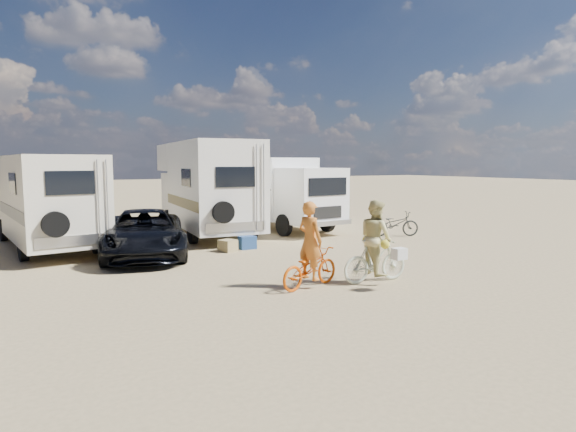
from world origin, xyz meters
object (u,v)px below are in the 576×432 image
dark_suv (145,233)px  cooler (247,243)px  bike_parked (395,224)px  box_truck (278,193)px  bike_man (310,268)px  rv_main (206,189)px  rv_left (45,202)px  rider_woman (376,245)px  bike_woman (375,260)px  rider_man (310,249)px  crate (228,246)px

dark_suv → cooler: size_ratio=9.57×
bike_parked → dark_suv: bearing=110.7°
box_truck → bike_man: (-3.94, -8.76, -1.01)m
rv_main → dark_suv: (-3.12, -3.38, -1.05)m
rv_left → dark_suv: bearing=-60.0°
box_truck → rider_woman: bearing=-110.2°
rv_left → dark_suv: rv_left is taller
rv_left → cooler: bearing=-40.0°
dark_suv → cooler: 3.15m
bike_woman → bike_parked: bearing=-41.1°
rider_man → crate: (0.09, 4.88, -0.67)m
bike_man → rider_man: size_ratio=0.97×
cooler → bike_woman: bearing=-79.5°
rv_main → box_truck: size_ratio=1.10×
rider_man → bike_parked: rider_man is taller
rider_man → rider_woman: bearing=-117.9°
rv_left → rider_man: 9.77m
box_truck → cooler: bearing=-135.2°
crate → rider_man: bearing=-91.1°
bike_man → rider_man: 0.42m
rv_main → bike_parked: size_ratio=4.00×
rv_left → box_truck: bearing=-5.6°
rv_main → bike_parked: bearing=-30.0°
bike_parked → crate: bearing=113.5°
rv_main → rider_woman: (0.71, -9.10, -0.87)m
bike_woman → rider_woman: (0.00, 0.00, 0.35)m
bike_parked → rv_left: bearing=96.1°
box_truck → bike_parked: box_truck is taller
dark_suv → crate: 2.48m
box_truck → bike_woman: size_ratio=3.83×
bike_woman → cooler: bike_woman is taller
dark_suv → rider_woman: rider_woman is taller
bike_man → crate: size_ratio=3.67×
box_truck → rider_woman: 9.42m
rv_main → bike_man: size_ratio=4.24×
rv_left → bike_woman: (6.21, -8.89, -0.96)m
rv_left → dark_suv: size_ratio=1.51×
bike_parked → box_truck: bearing=58.8°
bike_parked → crate: (-6.56, 0.15, -0.28)m
rv_left → bike_parked: rv_left is taller
rider_man → rv_main: bearing=-21.2°
rv_left → box_truck: (8.61, 0.20, -0.01)m
bike_man → bike_woman: 1.58m
rv_left → box_truck: 8.61m
bike_man → cooler: (0.80, 5.00, -0.23)m
box_truck → bike_man: box_truck is taller
bike_man → cooler: 5.07m
rv_main → rv_left: bearing=-173.1°
dark_suv → bike_man: bearing=-53.1°
rv_left → rider_woman: 10.86m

